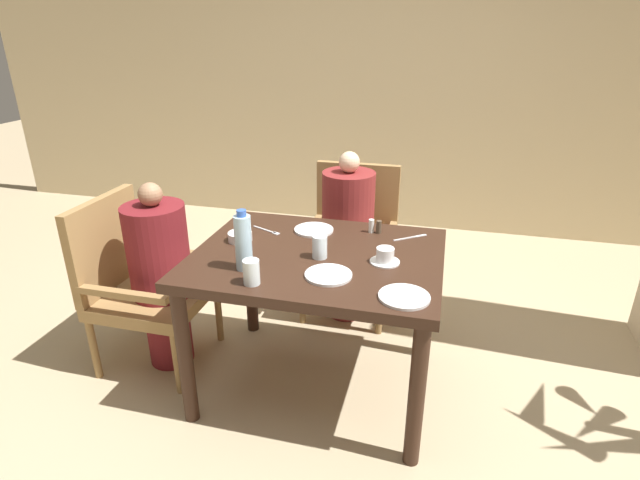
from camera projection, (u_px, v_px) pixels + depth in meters
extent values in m
plane|color=tan|center=(318.00, 383.00, 2.67)|extent=(16.00, 16.00, 0.00)
cube|color=#C6B289|center=(390.00, 71.00, 4.33)|extent=(8.00, 0.06, 2.80)
cube|color=#331E14|center=(318.00, 258.00, 2.38)|extent=(1.17, 0.93, 0.05)
cylinder|color=#331E14|center=(185.00, 357.00, 2.29)|extent=(0.07, 0.07, 0.71)
cylinder|color=#331E14|center=(417.00, 396.00, 2.05)|extent=(0.07, 0.07, 0.71)
cylinder|color=#331E14|center=(250.00, 278.00, 3.01)|extent=(0.07, 0.07, 0.71)
cylinder|color=#331E14|center=(428.00, 300.00, 2.77)|extent=(0.07, 0.07, 0.71)
cube|color=olive|center=(155.00, 297.00, 2.73)|extent=(0.55, 0.55, 0.07)
cube|color=olive|center=(105.00, 244.00, 2.67)|extent=(0.05, 0.55, 0.51)
cube|color=olive|center=(175.00, 252.00, 2.89)|extent=(0.50, 0.04, 0.04)
cube|color=olive|center=(122.00, 294.00, 2.44)|extent=(0.50, 0.04, 0.04)
cylinder|color=olive|center=(219.00, 314.00, 2.97)|extent=(0.04, 0.04, 0.36)
cylinder|color=olive|center=(177.00, 363.00, 2.54)|extent=(0.04, 0.04, 0.36)
cylinder|color=olive|center=(146.00, 303.00, 3.09)|extent=(0.04, 0.04, 0.36)
cylinder|color=olive|center=(94.00, 349.00, 2.65)|extent=(0.04, 0.04, 0.36)
cylinder|color=maroon|center=(169.00, 326.00, 2.78)|extent=(0.24, 0.24, 0.43)
cylinder|color=maroon|center=(158.00, 251.00, 2.60)|extent=(0.32, 0.32, 0.50)
sphere|color=#997051|center=(150.00, 194.00, 2.48)|extent=(0.12, 0.12, 0.12)
cube|color=olive|center=(349.00, 255.00, 3.23)|extent=(0.55, 0.55, 0.07)
cube|color=olive|center=(357.00, 200.00, 3.34)|extent=(0.55, 0.05, 0.51)
cube|color=olive|center=(390.00, 237.00, 3.11)|extent=(0.04, 0.50, 0.04)
cube|color=olive|center=(311.00, 229.00, 3.23)|extent=(0.04, 0.50, 0.04)
cylinder|color=olive|center=(380.00, 308.00, 3.04)|extent=(0.04, 0.04, 0.36)
cylinder|color=olive|center=(302.00, 298.00, 3.15)|extent=(0.04, 0.04, 0.36)
cylinder|color=olive|center=(390.00, 272.00, 3.47)|extent=(0.04, 0.04, 0.36)
cylinder|color=olive|center=(321.00, 265.00, 3.59)|extent=(0.04, 0.04, 0.36)
cylinder|color=maroon|center=(346.00, 284.00, 3.25)|extent=(0.24, 0.24, 0.43)
cylinder|color=maroon|center=(348.00, 215.00, 3.06)|extent=(0.32, 0.32, 0.53)
sphere|color=beige|center=(349.00, 162.00, 2.93)|extent=(0.13, 0.13, 0.13)
cylinder|color=white|center=(404.00, 297.00, 1.98)|extent=(0.21, 0.21, 0.01)
cylinder|color=white|center=(328.00, 275.00, 2.15)|extent=(0.21, 0.21, 0.01)
cylinder|color=white|center=(314.00, 230.00, 2.63)|extent=(0.21, 0.21, 0.01)
cylinder|color=white|center=(385.00, 262.00, 2.28)|extent=(0.14, 0.14, 0.01)
cylinder|color=white|center=(385.00, 255.00, 2.26)|extent=(0.08, 0.08, 0.06)
cylinder|color=white|center=(240.00, 237.00, 2.50)|extent=(0.12, 0.12, 0.05)
cylinder|color=#A3C6DB|center=(243.00, 243.00, 2.17)|extent=(0.08, 0.08, 0.25)
cylinder|color=#3359B2|center=(241.00, 213.00, 2.12)|extent=(0.04, 0.04, 0.03)
cylinder|color=silver|center=(320.00, 247.00, 2.31)|extent=(0.07, 0.07, 0.11)
cylinder|color=silver|center=(251.00, 272.00, 2.07)|extent=(0.07, 0.07, 0.11)
cylinder|color=white|center=(371.00, 226.00, 2.60)|extent=(0.03, 0.03, 0.07)
cylinder|color=#4C3D2D|center=(379.00, 227.00, 2.59)|extent=(0.03, 0.03, 0.07)
cube|color=silver|center=(265.00, 230.00, 2.64)|extent=(0.15, 0.08, 0.00)
cube|color=silver|center=(276.00, 233.00, 2.59)|extent=(0.04, 0.04, 0.00)
cube|color=silver|center=(408.00, 238.00, 2.54)|extent=(0.13, 0.11, 0.00)
cube|color=silver|center=(421.00, 236.00, 2.57)|extent=(0.06, 0.05, 0.00)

